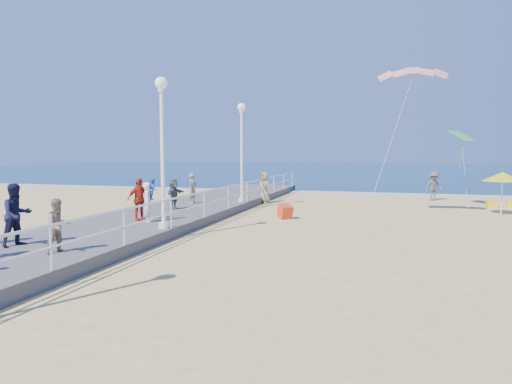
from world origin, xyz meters
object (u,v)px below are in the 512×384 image
(beach_umbrella, at_px, (503,177))
(spectator_6, at_px, (193,188))
(woman_holding_toddler, at_px, (148,202))
(box_kite, at_px, (285,213))
(lamp_post_mid, at_px, (162,136))
(beach_chair_left, at_px, (491,204))
(spectator_3, at_px, (139,199))
(spectator_7, at_px, (17,215))
(lamp_post_far, at_px, (242,142))
(beach_walker_a, at_px, (434,186))
(spectator_1, at_px, (58,226))
(spectator_5, at_px, (174,194))
(toddler_held, at_px, (153,189))
(beach_walker_c, at_px, (265,188))
(beach_chair_right, at_px, (512,206))

(beach_umbrella, bearing_deg, spectator_6, -170.17)
(woman_holding_toddler, relative_size, box_kite, 2.56)
(lamp_post_mid, distance_m, beach_chair_left, 19.34)
(spectator_3, relative_size, spectator_7, 0.93)
(woman_holding_toddler, height_order, spectator_6, spectator_6)
(woman_holding_toddler, bearing_deg, lamp_post_far, -30.72)
(box_kite, bearing_deg, beach_walker_a, 14.86)
(spectator_1, xyz_separation_m, beach_chair_left, (14.11, 18.00, -0.94))
(spectator_5, height_order, spectator_6, spectator_6)
(toddler_held, bearing_deg, beach_walker_a, -58.77)
(lamp_post_mid, height_order, woman_holding_toddler, lamp_post_mid)
(beach_walker_c, relative_size, beach_umbrella, 0.89)
(spectator_6, relative_size, beach_umbrella, 0.74)
(spectator_3, height_order, box_kite, spectator_3)
(beach_walker_c, bearing_deg, spectator_3, -64.88)
(lamp_post_mid, bearing_deg, spectator_3, 142.33)
(lamp_post_mid, relative_size, box_kite, 8.87)
(beach_walker_c, bearing_deg, beach_chair_right, 40.80)
(toddler_held, bearing_deg, beach_walker_c, -29.80)
(lamp_post_far, bearing_deg, beach_umbrella, 5.20)
(lamp_post_mid, relative_size, beach_chair_right, 9.67)
(spectator_1, bearing_deg, beach_umbrella, -22.17)
(spectator_5, xyz_separation_m, spectator_7, (-0.52, -9.00, 0.18))
(spectator_3, bearing_deg, beach_walker_a, -8.71)
(woman_holding_toddler, bearing_deg, spectator_3, 45.31)
(woman_holding_toddler, xyz_separation_m, toddler_held, (0.15, 0.15, 0.50))
(spectator_7, height_order, box_kite, spectator_7)
(lamp_post_mid, bearing_deg, box_kite, 62.69)
(spectator_1, distance_m, beach_chair_left, 22.89)
(lamp_post_far, height_order, beach_chair_right, lamp_post_far)
(lamp_post_far, bearing_deg, spectator_1, -93.60)
(toddler_held, distance_m, spectator_6, 6.34)
(woman_holding_toddler, height_order, beach_chair_left, woman_holding_toddler)
(spectator_1, relative_size, beach_walker_a, 0.79)
(beach_chair_right, bearing_deg, beach_walker_a, 136.36)
(spectator_1, xyz_separation_m, beach_chair_right, (15.01, 17.39, -0.94))
(beach_chair_right, bearing_deg, lamp_post_far, -164.14)
(lamp_post_far, height_order, toddler_held, lamp_post_far)
(toddler_held, relative_size, beach_walker_c, 0.44)
(spectator_1, height_order, spectator_3, spectator_3)
(spectator_3, xyz_separation_m, spectator_5, (-0.31, 3.67, -0.12))
(box_kite, bearing_deg, beach_umbrella, -17.28)
(toddler_held, xyz_separation_m, beach_umbrella, (14.14, 8.87, 0.24))
(lamp_post_mid, distance_m, spectator_1, 5.11)
(spectator_5, xyz_separation_m, spectator_6, (-0.12, 2.47, 0.06))
(beach_walker_c, distance_m, box_kite, 6.70)
(lamp_post_mid, xyz_separation_m, spectator_6, (-2.24, 7.54, -2.47))
(lamp_post_far, xyz_separation_m, spectator_5, (-2.11, -3.93, -2.53))
(spectator_6, relative_size, spectator_7, 0.87)
(beach_umbrella, xyz_separation_m, beach_chair_left, (0.25, 3.45, -1.71))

